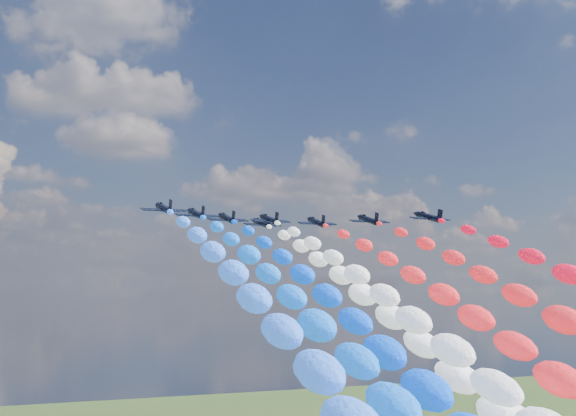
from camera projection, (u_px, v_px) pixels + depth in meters
name	position (u px, v px, depth m)	size (l,w,h in m)	color
jet_0	(164.00, 208.00, 151.62)	(9.20, 12.34, 2.72)	black
trail_0	(298.00, 379.00, 86.86)	(6.31, 131.36, 54.91)	#2D6AFF
jet_1	(196.00, 214.00, 163.64)	(9.20, 12.34, 2.72)	black
trail_1	(335.00, 368.00, 98.88)	(6.31, 131.36, 54.91)	blue
jet_2	(227.00, 218.00, 174.95)	(9.20, 12.34, 2.72)	black
trail_2	(370.00, 359.00, 110.19)	(6.31, 131.36, 54.91)	#0745ED
jet_3	(269.00, 219.00, 178.23)	(9.20, 12.34, 2.72)	black
trail_3	(432.00, 357.00, 113.47)	(6.31, 131.36, 54.91)	white
jet_4	(262.00, 223.00, 189.52)	(9.20, 12.34, 2.72)	black
trail_4	(406.00, 350.00, 124.76)	(6.31, 131.36, 54.91)	white
jet_5	(316.00, 222.00, 185.88)	(9.20, 12.34, 2.72)	black
trail_5	(494.00, 352.00, 121.12)	(6.31, 131.36, 54.91)	red
jet_6	(368.00, 220.00, 179.39)	(9.20, 12.34, 2.72)	black
jet_7	(429.00, 217.00, 171.73)	(9.20, 12.34, 2.72)	black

